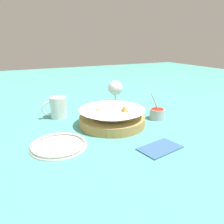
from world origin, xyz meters
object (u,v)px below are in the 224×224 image
(food_basket, at_px, (112,118))
(side_plate, at_px, (59,145))
(beer_mug, at_px, (58,108))
(sauce_cup, at_px, (157,113))
(wine_glass, at_px, (115,89))

(food_basket, xyz_separation_m, side_plate, (0.24, 0.10, -0.02))
(beer_mug, distance_m, side_plate, 0.30)
(food_basket, distance_m, sauce_cup, 0.21)
(sauce_cup, distance_m, side_plate, 0.46)
(food_basket, height_order, side_plate, food_basket)
(sauce_cup, height_order, beer_mug, sauce_cup)
(sauce_cup, bearing_deg, beer_mug, -28.70)
(sauce_cup, xyz_separation_m, side_plate, (0.45, 0.08, -0.02))
(food_basket, bearing_deg, side_plate, 22.20)
(food_basket, xyz_separation_m, beer_mug, (0.17, -0.19, 0.01))
(wine_glass, bearing_deg, food_basket, 59.70)
(food_basket, relative_size, sauce_cup, 2.16)
(beer_mug, bearing_deg, side_plate, 76.86)
(sauce_cup, bearing_deg, food_basket, -5.89)
(wine_glass, xyz_separation_m, side_plate, (0.36, 0.30, -0.09))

